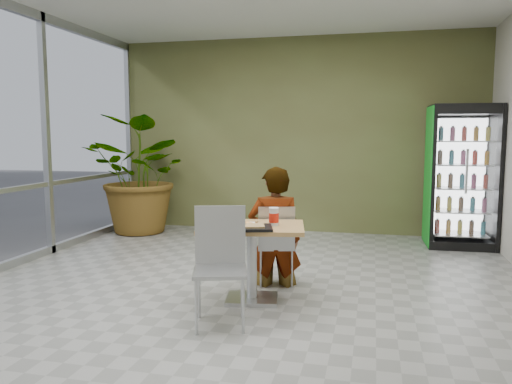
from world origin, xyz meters
TOP-DOWN VIEW (x-y plane):
  - ground at (0.00, 0.00)m, footprint 7.00×7.00m
  - room_envelope at (0.00, 0.00)m, footprint 6.00×7.00m
  - dining_table at (0.16, -0.15)m, footprint 1.09×0.85m
  - chair_far at (0.29, 0.40)m, footprint 0.47×0.47m
  - chair_near at (0.02, -0.72)m, footprint 0.55×0.55m
  - seated_woman at (0.27, 0.44)m, footprint 0.66×0.51m
  - pizza_plate at (0.12, -0.14)m, footprint 0.29×0.23m
  - soda_cup at (0.37, -0.12)m, footprint 0.10×0.10m
  - napkin_stack at (-0.05, -0.38)m, footprint 0.19×0.19m
  - cafeteria_tray at (0.17, -0.36)m, footprint 0.51×0.42m
  - beverage_fridge at (2.51, 2.88)m, footprint 0.95×0.74m
  - potted_plant at (-2.38, 2.77)m, footprint 2.10×1.95m

SIDE VIEW (x-z plane):
  - ground at x=0.00m, z-range 0.00..0.00m
  - seated_woman at x=0.27m, z-range -0.30..1.28m
  - chair_far at x=0.29m, z-range 0.07..0.94m
  - dining_table at x=0.16m, z-range 0.16..0.91m
  - chair_near at x=0.02m, z-range 0.09..1.08m
  - napkin_stack at x=-0.05m, z-range 0.75..0.77m
  - cafeteria_tray at x=0.17m, z-range 0.75..0.78m
  - pizza_plate at x=0.12m, z-range 0.75..0.78m
  - soda_cup at x=0.37m, z-range 0.75..0.92m
  - potted_plant at x=-2.38m, z-range 0.00..1.92m
  - beverage_fridge at x=2.51m, z-range 0.00..2.03m
  - room_envelope at x=0.00m, z-range 0.00..3.20m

